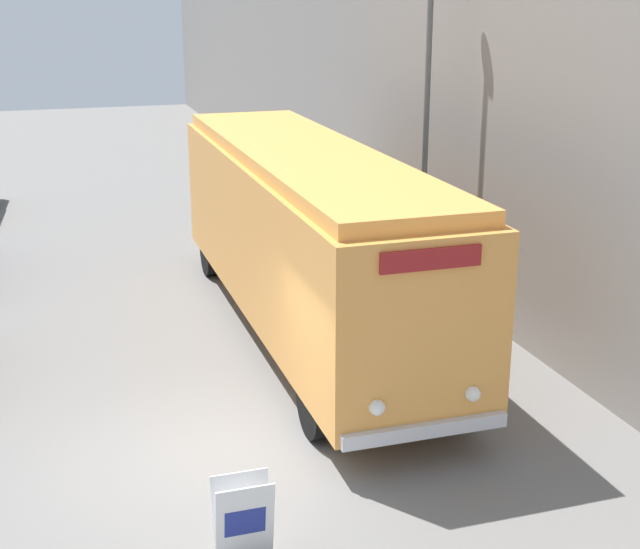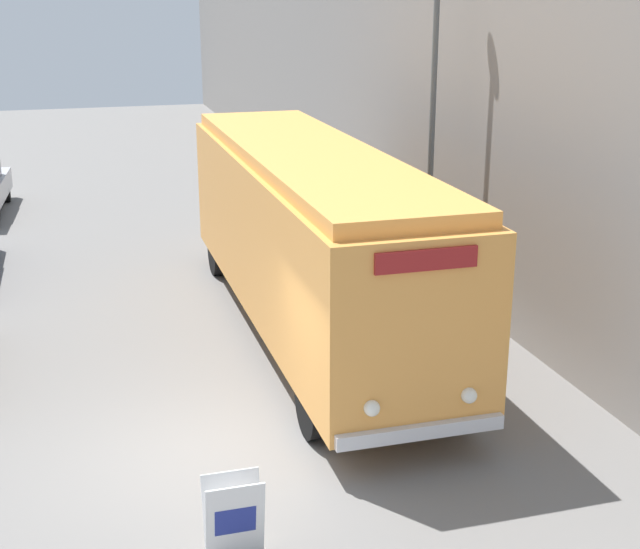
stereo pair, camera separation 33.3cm
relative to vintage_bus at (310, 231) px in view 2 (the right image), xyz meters
name	(u,v)px [view 2 (the right image)]	position (x,y,z in m)	size (l,w,h in m)	color
ground_plane	(199,458)	(-2.81, -4.26, -1.99)	(80.00, 80.00, 0.00)	slate
building_wall_right	(391,85)	(3.69, 5.74, 2.00)	(0.30, 60.00, 7.99)	gray
vintage_bus	(310,231)	(0.00, 0.00, 0.00)	(2.52, 11.07, 3.53)	black
sign_board	(234,519)	(-2.75, -6.62, -1.50)	(0.68, 0.38, 1.02)	gray
streetlamp	(434,71)	(2.79, 1.01, 2.77)	(0.36, 0.36, 7.50)	#595E60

